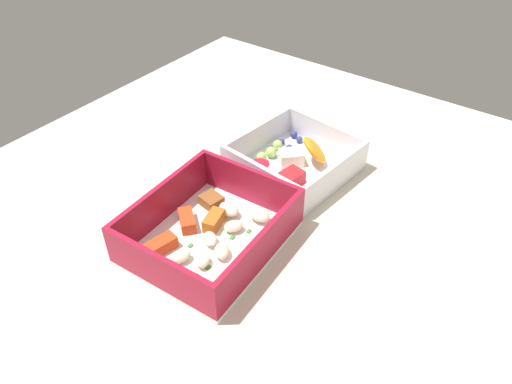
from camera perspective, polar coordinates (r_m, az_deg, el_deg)
The scene contains 4 objects.
table_surface at distance 62.68cm, azimuth 1.70°, elevation -2.38°, with size 80.00×80.00×2.00cm, color beige.
pasta_container at distance 56.24cm, azimuth -5.22°, elevation -4.75°, with size 18.22×15.70×5.59cm.
fruit_bowl at distance 67.06cm, azimuth 4.43°, elevation 3.59°, with size 16.08×15.63×4.98cm.
candy_bar at distance 65.05cm, azimuth -8.63°, elevation 0.77°, with size 7.00×2.40×1.20cm, color #51197A.
Camera 1 is at (-38.80, -25.95, 42.84)cm, focal length 34.12 mm.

